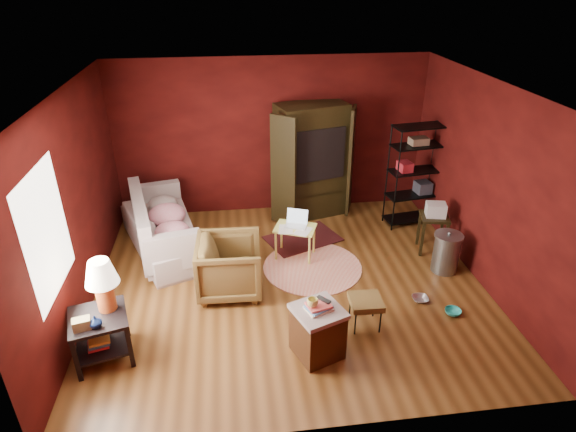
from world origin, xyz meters
The scene contains 18 objects.
room centered at (-0.04, -0.01, 1.40)m, with size 5.54×5.04×2.84m.
sofa centered at (-1.90, 1.20, 0.42)m, with size 2.13×0.62×0.83m, color gray.
armchair centered at (-0.85, -0.06, 0.45)m, with size 0.87×0.81×0.89m, color black.
pet_bowl_steel centered at (1.73, -0.64, 0.11)m, with size 0.22×0.05×0.22m, color #B5B7BC.
pet_bowl_turquoise centered at (2.05, -0.97, 0.11)m, with size 0.21×0.07×0.21m, color teal.
vase centered at (-2.32, -1.37, 0.66)m, with size 0.14×0.15×0.14m, color #0B1738.
mug centered at (0.06, -1.47, 0.78)m, with size 0.13×0.10×0.13m, color #D0C465.
side_table centered at (-2.30, -1.12, 0.74)m, with size 0.77×0.77×1.24m.
sofa_cushions centered at (-1.91, 1.18, 0.43)m, with size 1.26×2.20×0.87m.
hamper centered at (0.13, -1.45, 0.34)m, with size 0.68×0.68×0.74m.
footstool centered at (0.83, -1.03, 0.35)m, with size 0.41×0.41×0.41m.
rug_round centered at (0.40, 0.37, 0.01)m, with size 1.67×1.67×0.01m.
rug_oriental centered at (0.39, 1.23, 0.02)m, with size 1.38×1.17×0.01m.
laptop_desk centered at (0.18, 0.73, 0.47)m, with size 0.73×0.64×0.76m.
tv_armoire centered at (0.68, 2.18, 1.07)m, with size 1.56×1.11×2.05m.
wire_shelving centered at (2.38, 1.59, 0.99)m, with size 0.92×0.50×1.80m.
small_stand centered at (2.37, 0.62, 0.63)m, with size 0.50×0.50×0.84m.
trash_can centered at (2.36, 0.04, 0.31)m, with size 0.55×0.55×0.66m.
Camera 1 is at (-0.77, -5.71, 4.09)m, focal length 30.00 mm.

